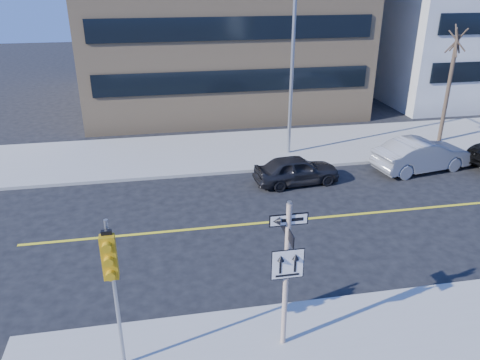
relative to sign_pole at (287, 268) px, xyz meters
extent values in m
plane|color=black|center=(0.00, 2.51, -2.44)|extent=(120.00, 120.00, 0.00)
cylinder|color=white|center=(0.00, 0.01, -0.29)|extent=(0.13, 0.13, 4.00)
cylinder|color=gray|center=(0.00, 0.01, 1.74)|extent=(0.10, 0.10, 0.06)
cube|color=black|center=(0.00, 0.01, 1.31)|extent=(0.92, 0.03, 0.30)
cube|color=black|center=(0.00, 0.01, 0.96)|extent=(0.03, 0.92, 0.30)
cube|color=white|center=(0.00, -0.07, 0.16)|extent=(0.80, 0.03, 0.80)
cylinder|color=gray|center=(-4.00, 0.01, -0.29)|extent=(0.09, 0.09, 4.00)
cube|color=gold|center=(-4.00, -0.19, 0.91)|extent=(0.32, 0.22, 1.05)
sphere|color=#8C0705|center=(-4.00, -0.31, 1.26)|extent=(0.17, 0.17, 0.17)
sphere|color=black|center=(-4.00, -0.31, 0.91)|extent=(0.17, 0.17, 0.17)
sphere|color=black|center=(-4.00, -0.31, 0.56)|extent=(0.17, 0.17, 0.17)
imported|color=black|center=(3.34, 9.90, -1.77)|extent=(1.93, 4.02, 1.33)
imported|color=gray|center=(9.79, 10.32, -1.64)|extent=(2.47, 5.04, 1.59)
cylinder|color=gray|center=(4.00, 13.51, 1.71)|extent=(0.18, 0.18, 8.00)
cylinder|color=#3B2B23|center=(13.00, 13.81, 0.61)|extent=(0.22, 0.22, 5.80)
camera|label=1|loc=(-2.80, -8.98, 6.45)|focal=35.00mm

